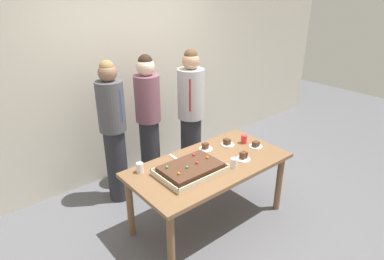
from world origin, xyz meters
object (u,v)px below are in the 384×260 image
Objects in this scene: plated_slice_near_right at (243,157)px; person_serving_front at (113,131)px; plated_slice_near_left at (227,143)px; person_green_shirt_behind at (191,114)px; person_striped_tie_right at (148,118)px; drink_cup_nearest at (234,163)px; drink_cup_middle at (244,139)px; party_table at (209,170)px; sheet_cake at (191,169)px; plated_slice_far_left at (206,147)px; plated_slice_far_right at (256,145)px; cake_server_utensil at (175,158)px; drink_cup_far_end at (140,168)px.

person_serving_front reaches higher than plated_slice_near_right.
plated_slice_near_left is 0.71m from person_green_shirt_behind.
plated_slice_near_left is at bearing 39.45° from person_striped_tie_right.
drink_cup_nearest is 1.41m from person_serving_front.
person_serving_front is at bearing 118.34° from drink_cup_nearest.
drink_cup_middle reaches higher than plated_slice_near_right.
party_table is 1.18m from person_serving_front.
drink_cup_nearest reaches higher than plated_slice_near_right.
plated_slice_far_left is at bearing 32.46° from sheet_cake.
plated_slice_far_right is 0.09× the size of person_green_shirt_behind.
drink_cup_middle is 0.06× the size of person_striped_tie_right.
plated_slice_near_right is at bearing 14.87° from drink_cup_nearest.
plated_slice_near_left is 0.09× the size of person_green_shirt_behind.
person_serving_front is at bearing -70.06° from person_striped_tie_right.
sheet_cake reaches higher than plated_slice_far_right.
sheet_cake is at bearing -0.01° from person_green_shirt_behind.
plated_slice_far_left is 0.09× the size of person_green_shirt_behind.
plated_slice_far_right is (0.65, -0.06, 0.11)m from party_table.
plated_slice_near_right is 0.71m from cake_server_utensil.
plated_slice_far_left is 0.82m from drink_cup_far_end.
person_serving_front is 0.52m from person_striped_tie_right.
drink_cup_middle is at bearing 50.31° from person_green_shirt_behind.
cake_server_utensil is (0.06, 0.33, -0.04)m from sheet_cake.
drink_cup_far_end is at bearing 176.96° from plated_slice_far_left.
drink_cup_far_end is at bearing 138.78° from sheet_cake.
plated_slice_far_left is at bearing 146.26° from plated_slice_far_right.
drink_cup_middle is 1.49m from person_serving_front.
plated_slice_far_right is 0.75× the size of cake_server_utensil.
plated_slice_near_left is 1.00× the size of plated_slice_near_right.
party_table is 8.39× the size of cake_server_utensil.
plated_slice_near_right reaches higher than plated_slice_far_right.
drink_cup_nearest is at bearing 19.03° from person_striped_tie_right.
plated_slice_far_right is 1.50× the size of drink_cup_middle.
drink_cup_far_end reaches higher than plated_slice_far_right.
drink_cup_middle is at bearing 41.53° from plated_slice_near_right.
sheet_cake is 0.38× the size of person_serving_front.
drink_cup_nearest is 0.62m from cake_server_utensil.
plated_slice_far_right is 1.50× the size of drink_cup_nearest.
person_striped_tie_right reaches higher than plated_slice_far_left.
person_green_shirt_behind reaches higher than drink_cup_middle.
drink_cup_far_end is 0.50× the size of cake_server_utensil.
cake_server_utensil is (-0.65, 0.12, -0.02)m from plated_slice_near_left.
person_green_shirt_behind is at bearing 82.07° from plated_slice_near_right.
party_table is 0.64m from drink_cup_middle.
drink_cup_nearest is 1.32m from person_striped_tie_right.
drink_cup_far_end is 0.06× the size of person_green_shirt_behind.
drink_cup_far_end is (-1.08, 0.12, 0.03)m from plated_slice_near_left.
person_striped_tie_right is at bearing 83.28° from person_serving_front.
drink_cup_nearest is at bearing -127.96° from plated_slice_near_left.
plated_slice_near_right is 1.50× the size of drink_cup_far_end.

